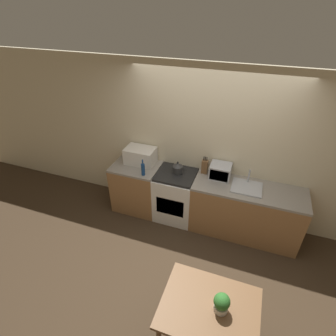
{
  "coord_description": "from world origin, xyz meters",
  "views": [
    {
      "loc": [
        0.62,
        -2.48,
        3.32
      ],
      "look_at": [
        -0.55,
        0.79,
        1.05
      ],
      "focal_mm": 28.0,
      "sensor_mm": 36.0,
      "label": 1
    }
  ],
  "objects_px": {
    "stove_range": "(176,195)",
    "microwave": "(140,156)",
    "kettle": "(178,168)",
    "toaster_oven": "(220,171)",
    "bottle": "(143,169)",
    "dining_table": "(209,312)"
  },
  "relations": [
    {
      "from": "stove_range",
      "to": "microwave",
      "type": "distance_m",
      "value": 0.92
    },
    {
      "from": "kettle",
      "to": "toaster_oven",
      "type": "relative_size",
      "value": 0.65
    },
    {
      "from": "stove_range",
      "to": "bottle",
      "type": "bearing_deg",
      "value": -157.28
    },
    {
      "from": "stove_range",
      "to": "microwave",
      "type": "relative_size",
      "value": 1.78
    },
    {
      "from": "kettle",
      "to": "microwave",
      "type": "xyz_separation_m",
      "value": [
        -0.7,
        0.08,
        0.05
      ]
    },
    {
      "from": "stove_range",
      "to": "bottle",
      "type": "distance_m",
      "value": 0.78
    },
    {
      "from": "stove_range",
      "to": "toaster_oven",
      "type": "height_order",
      "value": "toaster_oven"
    },
    {
      "from": "toaster_oven",
      "to": "dining_table",
      "type": "bearing_deg",
      "value": -81.93
    },
    {
      "from": "toaster_oven",
      "to": "dining_table",
      "type": "relative_size",
      "value": 0.34
    },
    {
      "from": "microwave",
      "to": "bottle",
      "type": "bearing_deg",
      "value": -59.01
    },
    {
      "from": "microwave",
      "to": "bottle",
      "type": "relative_size",
      "value": 1.79
    },
    {
      "from": "kettle",
      "to": "toaster_oven",
      "type": "xyz_separation_m",
      "value": [
        0.67,
        0.1,
        0.02
      ]
    },
    {
      "from": "kettle",
      "to": "dining_table",
      "type": "relative_size",
      "value": 0.22
    },
    {
      "from": "bottle",
      "to": "dining_table",
      "type": "relative_size",
      "value": 0.29
    },
    {
      "from": "bottle",
      "to": "dining_table",
      "type": "bearing_deg",
      "value": -49.02
    },
    {
      "from": "bottle",
      "to": "kettle",
      "type": "bearing_deg",
      "value": 26.12
    },
    {
      "from": "kettle",
      "to": "microwave",
      "type": "distance_m",
      "value": 0.71
    },
    {
      "from": "stove_range",
      "to": "kettle",
      "type": "relative_size",
      "value": 4.29
    },
    {
      "from": "kettle",
      "to": "toaster_oven",
      "type": "height_order",
      "value": "toaster_oven"
    },
    {
      "from": "kettle",
      "to": "dining_table",
      "type": "bearing_deg",
      "value": -63.56
    },
    {
      "from": "kettle",
      "to": "bottle",
      "type": "bearing_deg",
      "value": -153.88
    },
    {
      "from": "bottle",
      "to": "toaster_oven",
      "type": "height_order",
      "value": "bottle"
    }
  ]
}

